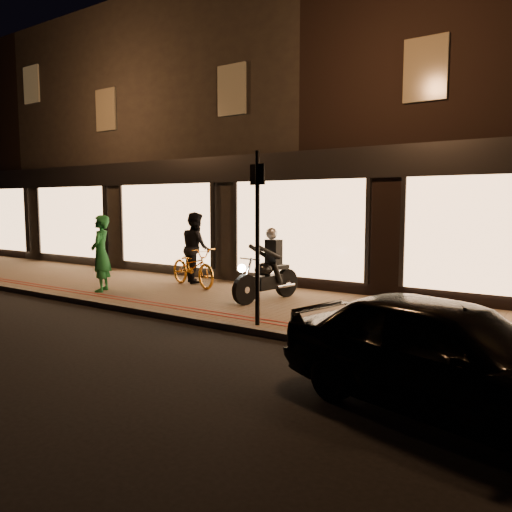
{
  "coord_description": "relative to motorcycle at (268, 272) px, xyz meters",
  "views": [
    {
      "loc": [
        6.06,
        -6.83,
        2.23
      ],
      "look_at": [
        0.06,
        2.05,
        1.1
      ],
      "focal_mm": 35.0,
      "sensor_mm": 36.0,
      "label": 1
    }
  ],
  "objects": [
    {
      "name": "ground",
      "position": [
        -0.25,
        -2.22,
        -0.73
      ],
      "size": [
        90.0,
        90.0,
        0.0
      ],
      "primitive_type": "plane",
      "color": "black",
      "rests_on": "ground"
    },
    {
      "name": "sidewalk",
      "position": [
        -0.25,
        -0.22,
        -0.67
      ],
      "size": [
        50.0,
        4.0,
        0.12
      ],
      "primitive_type": "cube",
      "color": "brown",
      "rests_on": "ground"
    },
    {
      "name": "kerb_stone",
      "position": [
        -0.25,
        -2.17,
        -0.67
      ],
      "size": [
        50.0,
        0.14,
        0.12
      ],
      "primitive_type": "cube",
      "color": "#59544C",
      "rests_on": "ground"
    },
    {
      "name": "red_kerb_lines",
      "position": [
        -0.25,
        -1.67,
        -0.61
      ],
      "size": [
        50.0,
        0.26,
        0.01
      ],
      "color": "maroon",
      "rests_on": "sidewalk"
    },
    {
      "name": "building_row",
      "position": [
        -0.25,
        6.77,
        3.51
      ],
      "size": [
        48.0,
        10.11,
        8.5
      ],
      "color": "black",
      "rests_on": "ground"
    },
    {
      "name": "motorcycle",
      "position": [
        0.0,
        0.0,
        0.0
      ],
      "size": [
        0.69,
        1.93,
        1.59
      ],
      "rotation": [
        0.0,
        0.0,
        -0.19
      ],
      "color": "black",
      "rests_on": "sidewalk"
    },
    {
      "name": "sign_post",
      "position": [
        1.05,
        -1.97,
        1.06
      ],
      "size": [
        0.35,
        0.11,
        3.0
      ],
      "rotation": [
        0.0,
        0.0,
        -0.24
      ],
      "color": "black",
      "rests_on": "sidewalk"
    },
    {
      "name": "bicycle_gold",
      "position": [
        -2.59,
        0.49,
        -0.11
      ],
      "size": [
        2.02,
        1.21,
        1.0
      ],
      "primitive_type": "imported",
      "rotation": [
        0.0,
        0.0,
        1.27
      ],
      "color": "orange",
      "rests_on": "sidewalk"
    },
    {
      "name": "person_green",
      "position": [
        -3.94,
        -1.29,
        0.3
      ],
      "size": [
        0.74,
        0.8,
        1.84
      ],
      "primitive_type": "imported",
      "rotation": [
        0.0,
        0.0,
        -0.98
      ],
      "color": "#1F7534",
      "rests_on": "sidewalk"
    },
    {
      "name": "person_dark",
      "position": [
        -2.96,
        1.05,
        0.33
      ],
      "size": [
        1.16,
        1.12,
        1.89
      ],
      "primitive_type": "imported",
      "rotation": [
        0.0,
        0.0,
        2.49
      ],
      "color": "black",
      "rests_on": "sidewalk"
    },
    {
      "name": "parked_car",
      "position": [
        4.6,
        -3.67,
        -0.1
      ],
      "size": [
        4.0,
        2.41,
        1.27
      ],
      "primitive_type": "imported",
      "rotation": [
        0.0,
        0.0,
        1.31
      ],
      "color": "black",
      "rests_on": "ground"
    }
  ]
}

